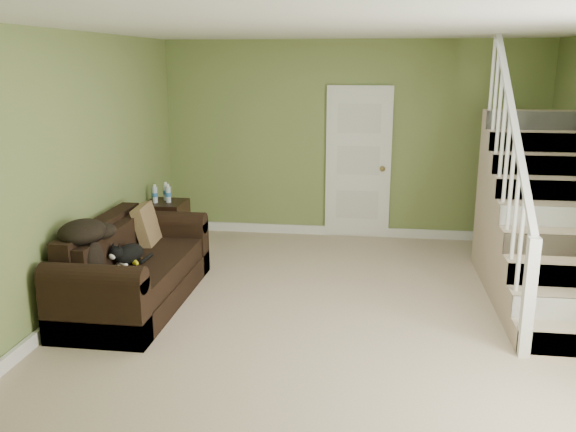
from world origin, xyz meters
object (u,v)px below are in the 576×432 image
(cat, at_px, (128,254))
(banana, at_px, (134,262))
(side_table, at_px, (165,225))
(sofa, at_px, (132,272))

(cat, xyz_separation_m, banana, (0.06, 0.00, -0.07))
(cat, bearing_deg, side_table, 116.39)
(side_table, relative_size, cat, 1.60)
(side_table, xyz_separation_m, banana, (0.35, -1.86, 0.15))
(sofa, distance_m, cat, 0.27)
(side_table, height_order, banana, side_table)
(banana, bearing_deg, cat, 137.73)
(cat, height_order, banana, cat)
(sofa, distance_m, banana, 0.23)
(banana, bearing_deg, side_table, 57.57)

